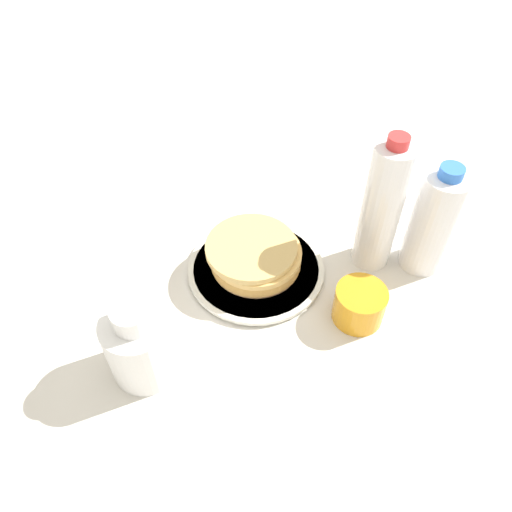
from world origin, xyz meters
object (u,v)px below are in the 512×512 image
object	(u,v)px
juice_glass	(359,305)
cream_jug	(140,344)
plate	(256,269)
water_bottle_near	(382,207)
pancake_stack	(255,256)
water_bottle_mid	(435,224)

from	to	relation	value
juice_glass	cream_jug	xyz separation A→B (m)	(-0.05, 0.34, 0.03)
plate	water_bottle_near	xyz separation A→B (m)	(0.01, -0.21, 0.12)
pancake_stack	water_bottle_mid	xyz separation A→B (m)	(-0.02, -0.29, 0.06)
plate	cream_jug	world-z (taller)	cream_jug
water_bottle_mid	plate	bearing A→B (deg)	86.70
plate	pancake_stack	xyz separation A→B (m)	(0.00, 0.00, 0.03)
pancake_stack	water_bottle_near	distance (m)	0.22
plate	juice_glass	xyz separation A→B (m)	(-0.11, -0.15, 0.02)
cream_jug	water_bottle_mid	distance (m)	0.50
plate	cream_jug	distance (m)	0.25
water_bottle_near	plate	bearing A→B (deg)	91.91
water_bottle_near	water_bottle_mid	distance (m)	0.09
juice_glass	cream_jug	distance (m)	0.34
juice_glass	cream_jug	bearing A→B (deg)	98.79
juice_glass	cream_jug	size ratio (longest dim) A/B	0.56
juice_glass	water_bottle_near	size ratio (longest dim) A/B	0.32
water_bottle_near	juice_glass	bearing A→B (deg)	155.59
plate	pancake_stack	distance (m)	0.03
plate	pancake_stack	size ratio (longest dim) A/B	1.44
cream_jug	water_bottle_near	size ratio (longest dim) A/B	0.56
plate	juice_glass	world-z (taller)	juice_glass
pancake_stack	water_bottle_near	world-z (taller)	water_bottle_near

